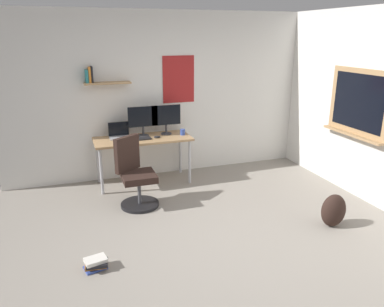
% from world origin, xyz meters
% --- Properties ---
extents(ground_plane, '(5.20, 5.20, 0.00)m').
position_xyz_m(ground_plane, '(0.00, 0.00, 0.00)').
color(ground_plane, gray).
rests_on(ground_plane, ground).
extents(wall_back, '(5.00, 0.30, 2.60)m').
position_xyz_m(wall_back, '(-0.00, 2.45, 1.30)').
color(wall_back, silver).
rests_on(wall_back, ground).
extents(desk, '(1.46, 0.62, 0.73)m').
position_xyz_m(desk, '(-0.40, 2.06, 0.66)').
color(desk, tan).
rests_on(desk, ground).
extents(office_chair, '(0.56, 0.57, 0.95)m').
position_xyz_m(office_chair, '(-0.67, 1.30, 0.41)').
color(office_chair, black).
rests_on(office_chair, ground).
extents(laptop, '(0.31, 0.21, 0.23)m').
position_xyz_m(laptop, '(-0.73, 2.21, 0.78)').
color(laptop, '#ADAFB5').
rests_on(laptop, desk).
extents(monitor_primary, '(0.46, 0.17, 0.46)m').
position_xyz_m(monitor_primary, '(-0.36, 2.16, 1.00)').
color(monitor_primary, '#38383D').
rests_on(monitor_primary, desk).
extents(monitor_secondary, '(0.46, 0.17, 0.46)m').
position_xyz_m(monitor_secondary, '(0.01, 2.16, 1.00)').
color(monitor_secondary, '#38383D').
rests_on(monitor_secondary, desk).
extents(keyboard, '(0.37, 0.13, 0.02)m').
position_xyz_m(keyboard, '(-0.47, 1.98, 0.74)').
color(keyboard, black).
rests_on(keyboard, desk).
extents(computer_mouse, '(0.10, 0.06, 0.03)m').
position_xyz_m(computer_mouse, '(-0.19, 1.98, 0.75)').
color(computer_mouse, '#262628').
rests_on(computer_mouse, desk).
extents(coffee_mug, '(0.08, 0.08, 0.09)m').
position_xyz_m(coffee_mug, '(0.24, 2.03, 0.77)').
color(coffee_mug, '#334CA5').
rests_on(coffee_mug, desk).
extents(backpack, '(0.32, 0.22, 0.41)m').
position_xyz_m(backpack, '(1.48, -0.07, 0.21)').
color(backpack, black).
rests_on(backpack, ground).
extents(book_stack_on_floor, '(0.25, 0.21, 0.12)m').
position_xyz_m(book_stack_on_floor, '(-1.33, -0.04, 0.06)').
color(book_stack_on_floor, '#3851B2').
rests_on(book_stack_on_floor, ground).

